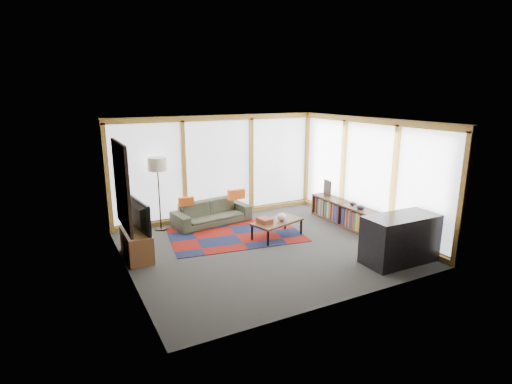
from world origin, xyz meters
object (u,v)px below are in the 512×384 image
floor_lamp (159,194)px  coffee_table (277,229)px  tv_console (136,244)px  sofa (212,213)px  bar_counter (400,239)px  television (135,216)px  bookshelf (344,214)px

floor_lamp → coffee_table: 2.84m
floor_lamp → tv_console: floor_lamp is taller
sofa → bar_counter: size_ratio=1.32×
coffee_table → sofa: bearing=121.1°
floor_lamp → coffee_table: size_ratio=1.49×
floor_lamp → sofa: bearing=-8.0°
floor_lamp → television: floor_lamp is taller
floor_lamp → television: 1.64m
coffee_table → television: size_ratio=1.10×
tv_console → bar_counter: bar_counter is taller
sofa → bookshelf: sofa is taller
bookshelf → television: 4.93m
television → bar_counter: (4.38, -2.51, -0.38)m
bookshelf → tv_console: same height
tv_console → television: bearing=4.5°
television → sofa: bearing=-64.9°
floor_lamp → bookshelf: size_ratio=0.79×
tv_console → sofa: bearing=31.3°
floor_lamp → bar_counter: size_ratio=1.19×
tv_console → bar_counter: size_ratio=0.75×
coffee_table → television: bearing=174.2°
bookshelf → tv_console: size_ratio=2.00×
sofa → floor_lamp: floor_lamp is taller
floor_lamp → bookshelf: 4.45m
tv_console → coffee_table: bearing=-5.8°
floor_lamp → tv_console: size_ratio=1.58×
sofa → bar_counter: 4.43m
coffee_table → bar_counter: (1.39, -2.20, 0.26)m
sofa → coffee_table: 1.82m
sofa → bookshelf: size_ratio=0.88×
floor_lamp → tv_console: bearing=-120.6°
floor_lamp → bar_counter: floor_lamp is taller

